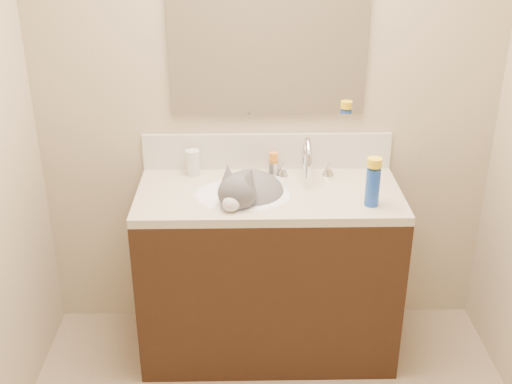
{
  "coord_description": "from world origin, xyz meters",
  "views": [
    {
      "loc": [
        -0.11,
        -1.65,
        2.1
      ],
      "look_at": [
        -0.06,
        0.92,
        0.88
      ],
      "focal_mm": 45.0,
      "sensor_mm": 36.0,
      "label": 1
    }
  ],
  "objects_px": {
    "spray_can": "(372,187)",
    "vanity_cabinet": "(268,275)",
    "basin": "(243,208)",
    "silver_jar": "(273,168)",
    "faucet": "(306,162)",
    "pill_bottle": "(193,162)",
    "cat": "(249,197)",
    "amber_bottle": "(273,163)"
  },
  "relations": [
    {
      "from": "spray_can",
      "to": "vanity_cabinet",
      "type": "bearing_deg",
      "value": 161.37
    },
    {
      "from": "basin",
      "to": "silver_jar",
      "type": "distance_m",
      "value": 0.28
    },
    {
      "from": "silver_jar",
      "to": "faucet",
      "type": "bearing_deg",
      "value": -18.53
    },
    {
      "from": "basin",
      "to": "faucet",
      "type": "bearing_deg",
      "value": 29.12
    },
    {
      "from": "basin",
      "to": "pill_bottle",
      "type": "height_order",
      "value": "pill_bottle"
    },
    {
      "from": "faucet",
      "to": "pill_bottle",
      "type": "bearing_deg",
      "value": 173.44
    },
    {
      "from": "silver_jar",
      "to": "spray_can",
      "type": "xyz_separation_m",
      "value": [
        0.41,
        -0.34,
        0.05
      ]
    },
    {
      "from": "basin",
      "to": "silver_jar",
      "type": "height_order",
      "value": "silver_jar"
    },
    {
      "from": "pill_bottle",
      "to": "spray_can",
      "type": "height_order",
      "value": "spray_can"
    },
    {
      "from": "cat",
      "to": "pill_bottle",
      "type": "distance_m",
      "value": 0.35
    },
    {
      "from": "spray_can",
      "to": "cat",
      "type": "bearing_deg",
      "value": 166.15
    },
    {
      "from": "cat",
      "to": "amber_bottle",
      "type": "relative_size",
      "value": 4.66
    },
    {
      "from": "vanity_cabinet",
      "to": "amber_bottle",
      "type": "xyz_separation_m",
      "value": [
        0.03,
        0.21,
        0.5
      ]
    },
    {
      "from": "basin",
      "to": "amber_bottle",
      "type": "relative_size",
      "value": 4.34
    },
    {
      "from": "spray_can",
      "to": "basin",
      "type": "bearing_deg",
      "value": 168.1
    },
    {
      "from": "vanity_cabinet",
      "to": "pill_bottle",
      "type": "bearing_deg",
      "value": 150.86
    },
    {
      "from": "basin",
      "to": "amber_bottle",
      "type": "bearing_deg",
      "value": 58.18
    },
    {
      "from": "silver_jar",
      "to": "amber_bottle",
      "type": "distance_m",
      "value": 0.03
    },
    {
      "from": "basin",
      "to": "spray_can",
      "type": "height_order",
      "value": "spray_can"
    },
    {
      "from": "pill_bottle",
      "to": "cat",
      "type": "bearing_deg",
      "value": -39.23
    },
    {
      "from": "basin",
      "to": "silver_jar",
      "type": "xyz_separation_m",
      "value": [
        0.15,
        0.22,
        0.1
      ]
    },
    {
      "from": "faucet",
      "to": "spray_can",
      "type": "distance_m",
      "value": 0.38
    },
    {
      "from": "spray_can",
      "to": "silver_jar",
      "type": "bearing_deg",
      "value": 140.69
    },
    {
      "from": "pill_bottle",
      "to": "spray_can",
      "type": "distance_m",
      "value": 0.87
    },
    {
      "from": "amber_bottle",
      "to": "vanity_cabinet",
      "type": "bearing_deg",
      "value": -97.69
    },
    {
      "from": "cat",
      "to": "vanity_cabinet",
      "type": "bearing_deg",
      "value": 32.06
    },
    {
      "from": "vanity_cabinet",
      "to": "spray_can",
      "type": "xyz_separation_m",
      "value": [
        0.44,
        -0.15,
        0.53
      ]
    },
    {
      "from": "basin",
      "to": "cat",
      "type": "height_order",
      "value": "cat"
    },
    {
      "from": "basin",
      "to": "cat",
      "type": "relative_size",
      "value": 0.93
    },
    {
      "from": "silver_jar",
      "to": "spray_can",
      "type": "relative_size",
      "value": 0.39
    },
    {
      "from": "spray_can",
      "to": "faucet",
      "type": "bearing_deg",
      "value": 132.12
    },
    {
      "from": "amber_bottle",
      "to": "spray_can",
      "type": "xyz_separation_m",
      "value": [
        0.41,
        -0.36,
        0.03
      ]
    },
    {
      "from": "basin",
      "to": "cat",
      "type": "distance_m",
      "value": 0.06
    },
    {
      "from": "basin",
      "to": "faucet",
      "type": "relative_size",
      "value": 1.61
    },
    {
      "from": "faucet",
      "to": "silver_jar",
      "type": "bearing_deg",
      "value": 161.47
    },
    {
      "from": "faucet",
      "to": "spray_can",
      "type": "bearing_deg",
      "value": -47.88
    },
    {
      "from": "silver_jar",
      "to": "amber_bottle",
      "type": "relative_size",
      "value": 0.64
    },
    {
      "from": "basin",
      "to": "cat",
      "type": "bearing_deg",
      "value": 25.71
    },
    {
      "from": "faucet",
      "to": "cat",
      "type": "height_order",
      "value": "faucet"
    },
    {
      "from": "pill_bottle",
      "to": "faucet",
      "type": "bearing_deg",
      "value": -6.56
    },
    {
      "from": "basin",
      "to": "pill_bottle",
      "type": "bearing_deg",
      "value": 135.96
    },
    {
      "from": "pill_bottle",
      "to": "basin",
      "type": "bearing_deg",
      "value": -44.04
    }
  ]
}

